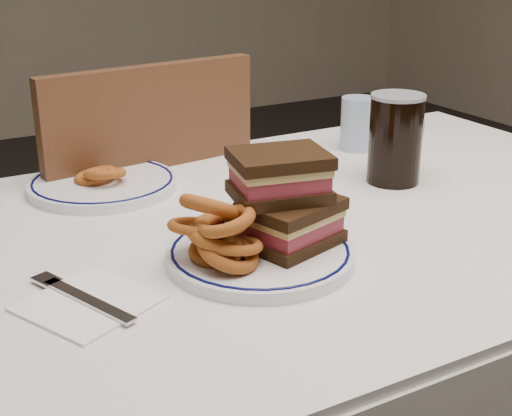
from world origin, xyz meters
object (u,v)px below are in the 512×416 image
reuben_sandwich (285,199)px  chair_far (133,256)px  main_plate (260,254)px  beer_mug (396,138)px  far_plate (103,183)px

reuben_sandwich → chair_far: bearing=92.6°
chair_far → reuben_sandwich: size_ratio=5.96×
main_plate → chair_far: bearing=88.6°
main_plate → beer_mug: (0.38, 0.17, 0.07)m
main_plate → far_plate: same height
chair_far → main_plate: chair_far is taller
chair_far → far_plate: (-0.11, -0.19, 0.25)m
main_plate → beer_mug: bearing=24.6°
beer_mug → far_plate: size_ratio=0.62×
chair_far → far_plate: size_ratio=3.62×
reuben_sandwich → beer_mug: (0.34, 0.17, -0.00)m
reuben_sandwich → beer_mug: bearing=27.0°
far_plate → chair_far: bearing=60.2°
chair_far → beer_mug: bearing=-48.5°
reuben_sandwich → beer_mug: size_ratio=0.99×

